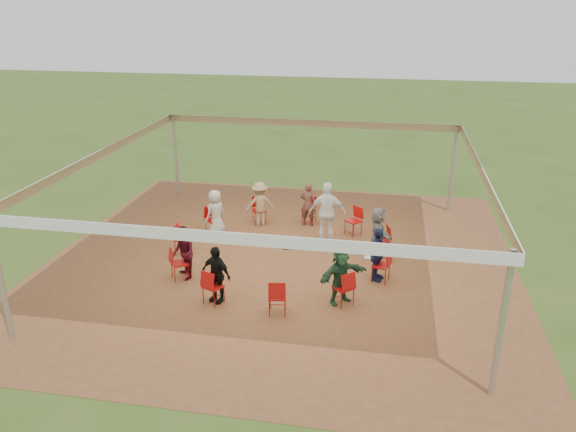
% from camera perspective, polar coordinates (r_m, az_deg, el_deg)
% --- Properties ---
extents(ground, '(80.00, 80.00, 0.00)m').
position_cam_1_polar(ground, '(16.05, -0.67, -4.48)').
color(ground, '#355019').
rests_on(ground, ground).
extents(dirt_patch, '(13.00, 13.00, 0.00)m').
position_cam_1_polar(dirt_patch, '(16.04, -0.67, -4.46)').
color(dirt_patch, brown).
rests_on(dirt_patch, ground).
extents(tent, '(10.33, 10.33, 3.00)m').
position_cam_1_polar(tent, '(15.17, -0.71, 3.62)').
color(tent, '#B2B2B7').
rests_on(tent, ground).
extents(chair_0, '(0.54, 0.52, 0.90)m').
position_cam_1_polar(chair_0, '(14.91, 9.43, -4.97)').
color(chair_0, '#B10D0A').
rests_on(chair_0, ground).
extents(chair_1, '(0.55, 0.53, 0.90)m').
position_cam_1_polar(chair_1, '(16.40, 9.49, -2.47)').
color(chair_1, '#B10D0A').
rests_on(chair_1, ground).
extents(chair_2, '(0.60, 0.61, 0.90)m').
position_cam_1_polar(chair_2, '(17.69, 6.66, -0.53)').
color(chair_2, '#B10D0A').
rests_on(chair_2, ground).
extents(chair_3, '(0.47, 0.49, 0.90)m').
position_cam_1_polar(chair_3, '(18.43, 2.15, 0.52)').
color(chair_3, '#B10D0A').
rests_on(chair_3, ground).
extents(chair_4, '(0.57, 0.58, 0.90)m').
position_cam_1_polar(chair_4, '(18.48, -2.94, 0.56)').
color(chair_4, '#B10D0A').
rests_on(chair_4, ground).
extents(chair_5, '(0.59, 0.59, 0.90)m').
position_cam_1_polar(chair_5, '(17.81, -7.57, -0.42)').
color(chair_5, '#B10D0A').
rests_on(chair_5, ground).
extents(chair_6, '(0.45, 0.43, 0.90)m').
position_cam_1_polar(chair_6, '(16.57, -10.65, -2.29)').
color(chair_6, '#B10D0A').
rests_on(chair_6, ground).
extents(chair_7, '(0.60, 0.59, 0.90)m').
position_cam_1_polar(chair_7, '(15.08, -10.97, -4.76)').
color(chair_7, '#B10D0A').
rests_on(chair_7, ground).
extents(chair_8, '(0.56, 0.57, 0.90)m').
position_cam_1_polar(chair_8, '(13.81, -7.60, -7.11)').
color(chair_8, '#B10D0A').
rests_on(chair_8, ground).
extents(chair_9, '(0.49, 0.50, 0.90)m').
position_cam_1_polar(chair_9, '(13.26, -1.09, -8.18)').
color(chair_9, '#B10D0A').
rests_on(chair_9, ground).
extents(chair_10, '(0.61, 0.61, 0.90)m').
position_cam_1_polar(chair_10, '(13.70, 5.64, -7.27)').
color(chair_10, '#B10D0A').
rests_on(chair_10, ground).
extents(person_seated_0, '(0.64, 0.94, 1.45)m').
position_cam_1_polar(person_seated_0, '(14.82, 9.05, -3.91)').
color(person_seated_0, '#1C2146').
rests_on(person_seated_0, ground).
extents(person_seated_1, '(0.88, 1.44, 1.45)m').
position_cam_1_polar(person_seated_1, '(16.26, 9.14, -1.58)').
color(person_seated_1, gray).
rests_on(person_seated_1, ground).
extents(person_seated_2, '(0.57, 0.41, 1.45)m').
position_cam_1_polar(person_seated_2, '(18.23, 2.06, 1.23)').
color(person_seated_2, brown).
rests_on(person_seated_2, ground).
extents(person_seated_3, '(1.05, 0.83, 1.45)m').
position_cam_1_polar(person_seated_3, '(18.27, -2.88, 1.26)').
color(person_seated_3, '#9D8561').
rests_on(person_seated_3, ground).
extents(person_seated_4, '(0.71, 0.81, 1.45)m').
position_cam_1_polar(person_seated_4, '(17.62, -7.36, 0.34)').
color(person_seated_4, '#B5B3A2').
rests_on(person_seated_4, ground).
extents(person_seated_5, '(0.73, 0.81, 1.45)m').
position_cam_1_polar(person_seated_5, '(14.99, -10.60, -3.72)').
color(person_seated_5, '#390911').
rests_on(person_seated_5, ground).
extents(person_seated_6, '(0.95, 0.74, 1.45)m').
position_cam_1_polar(person_seated_6, '(13.76, -7.33, -5.88)').
color(person_seated_6, black).
rests_on(person_seated_6, ground).
extents(person_seated_7, '(1.34, 1.28, 1.45)m').
position_cam_1_polar(person_seated_7, '(13.65, 5.37, -6.02)').
color(person_seated_7, '#20452B').
rests_on(person_seated_7, ground).
extents(standing_person, '(1.15, 0.64, 1.90)m').
position_cam_1_polar(standing_person, '(16.89, 4.03, 0.34)').
color(standing_person, white).
rests_on(standing_person, ground).
extents(cable_coil, '(0.29, 0.29, 0.03)m').
position_cam_1_polar(cable_coil, '(16.77, -0.20, -3.23)').
color(cable_coil, black).
rests_on(cable_coil, ground).
extents(laptop, '(0.31, 0.36, 0.21)m').
position_cam_1_polar(laptop, '(14.88, 8.43, -3.98)').
color(laptop, '#B7B7BC').
rests_on(laptop, ground).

